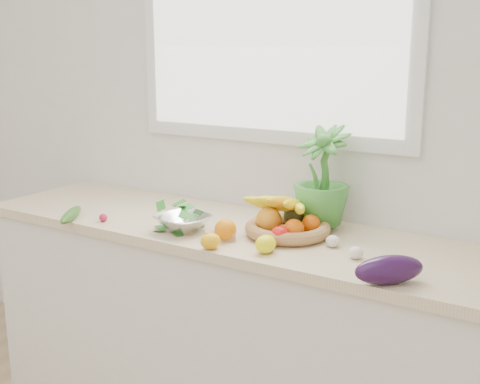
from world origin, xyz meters
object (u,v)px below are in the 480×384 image
Objects in this scene: cucumber at (71,215)px; fruit_basket at (287,223)px; eggplant at (389,270)px; potted_herb at (322,176)px; apple at (280,236)px; colander_with_spinach at (183,217)px.

fruit_basket is (0.86, 0.28, 0.03)m from cucumber.
potted_herb is at bearing 135.25° from eggplant.
cucumber is (-1.34, -0.02, -0.02)m from eggplant.
eggplant is (0.45, -0.15, 0.01)m from apple.
cucumber is 0.90m from fruit_basket.
colander_with_spinach reaches higher than cucumber.
colander_with_spinach is at bearing -172.83° from apple.
eggplant is 0.95× the size of colander_with_spinach.
potted_herb is 0.23m from fruit_basket.
potted_herb is 0.56m from colander_with_spinach.
eggplant is at bearing -28.49° from fruit_basket.
fruit_basket is (-0.07, -0.15, -0.17)m from potted_herb.
potted_herb reaches higher than colander_with_spinach.
apple is 0.12m from fruit_basket.
cucumber is at bearing -169.25° from apple.
apple is 0.32m from potted_herb.
fruit_basket reaches higher than colander_with_spinach.
fruit_basket is at bearing 151.51° from eggplant.
colander_with_spinach is at bearing 13.60° from cucumber.
eggplant is at bearing -44.75° from potted_herb.
cucumber is 1.02× the size of colander_with_spinach.
colander_with_spinach is (-0.36, -0.17, 0.01)m from fruit_basket.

